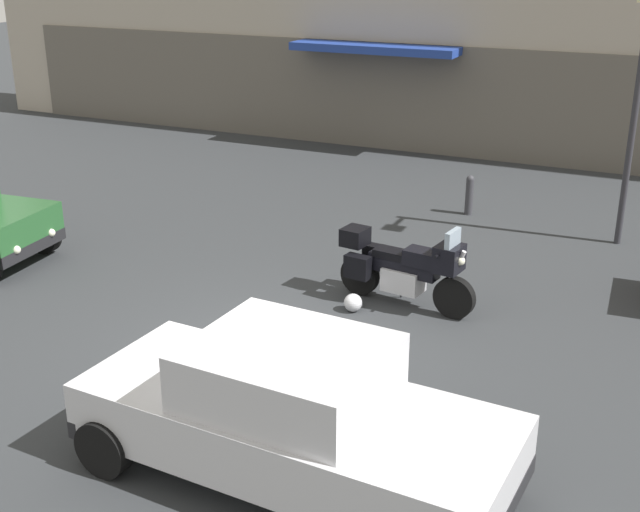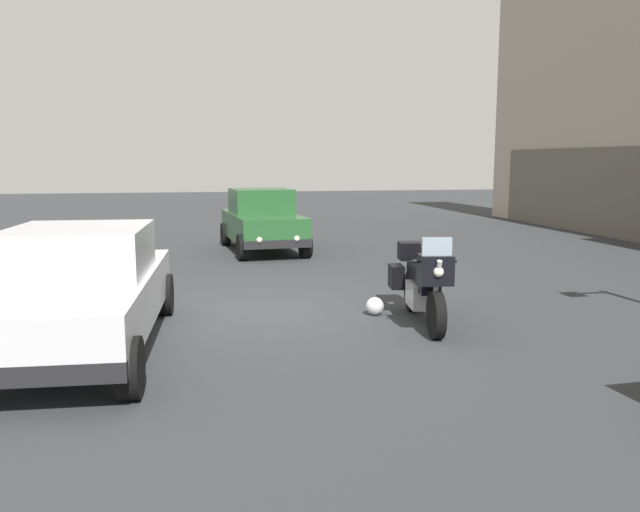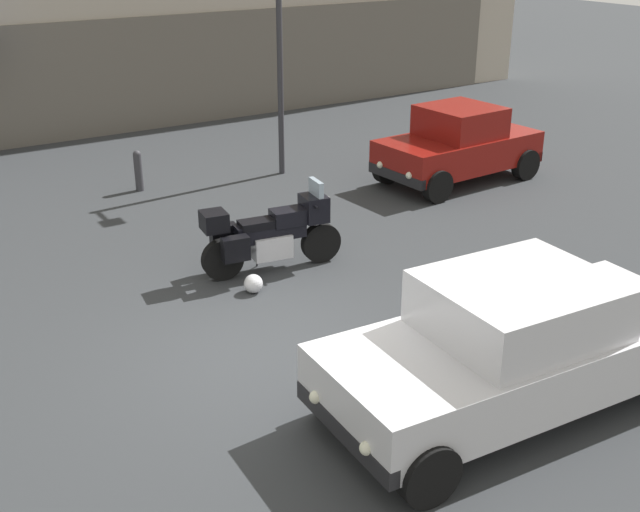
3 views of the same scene
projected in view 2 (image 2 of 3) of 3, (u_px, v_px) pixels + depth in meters
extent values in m
plane|color=#2D3033|center=(257.00, 311.00, 10.22)|extent=(80.00, 80.00, 0.00)
cylinder|color=black|center=(436.00, 315.00, 8.58)|extent=(0.65, 0.23, 0.64)
cylinder|color=black|center=(412.00, 291.00, 10.18)|extent=(0.65, 0.23, 0.64)
cylinder|color=#B7B7BC|center=(437.00, 283.00, 8.53)|extent=(0.33, 0.12, 0.68)
cube|color=#B7B7BC|center=(423.00, 295.00, 9.40)|extent=(0.65, 0.48, 0.36)
cube|color=black|center=(423.00, 279.00, 9.37)|extent=(1.13, 0.43, 0.28)
cube|color=black|center=(428.00, 270.00, 9.04)|extent=(0.56, 0.41, 0.24)
cube|color=black|center=(420.00, 267.00, 9.54)|extent=(0.60, 0.38, 0.12)
cube|color=black|center=(435.00, 270.00, 8.61)|extent=(0.42, 0.49, 0.40)
cube|color=#8C9EAD|center=(437.00, 248.00, 8.52)|extent=(0.14, 0.41, 0.28)
sphere|color=#EAEACC|center=(439.00, 272.00, 8.43)|extent=(0.14, 0.14, 0.14)
cylinder|color=black|center=(434.00, 261.00, 8.67)|extent=(0.13, 0.62, 0.04)
cylinder|color=#B7B7BC|center=(427.00, 294.00, 10.02)|extent=(0.56, 0.17, 0.09)
cube|color=black|center=(432.00, 276.00, 10.04)|extent=(0.42, 0.25, 0.36)
cube|color=black|center=(396.00, 276.00, 10.00)|extent=(0.42, 0.25, 0.36)
cube|color=black|center=(412.00, 251.00, 10.18)|extent=(0.41, 0.45, 0.28)
cylinder|color=black|center=(432.00, 310.00, 9.60)|extent=(0.04, 0.13, 0.29)
sphere|color=silver|center=(375.00, 306.00, 9.92)|extent=(0.28, 0.28, 0.28)
cube|color=#235128|center=(263.00, 226.00, 16.84)|extent=(3.92, 1.95, 0.68)
cube|color=#235128|center=(261.00, 201.00, 16.89)|extent=(1.72, 1.64, 0.64)
cube|color=#8C9EAD|center=(267.00, 203.00, 16.17)|extent=(0.18, 1.39, 0.54)
cube|color=#8C9EAD|center=(256.00, 199.00, 17.60)|extent=(0.18, 1.39, 0.51)
cube|color=black|center=(278.00, 244.00, 15.12)|extent=(0.26, 1.64, 0.20)
cube|color=black|center=(250.00, 228.00, 18.63)|extent=(0.26, 1.64, 0.20)
cylinder|color=black|center=(305.00, 245.00, 15.73)|extent=(0.66, 0.27, 0.64)
cylinder|color=black|center=(242.00, 247.00, 15.30)|extent=(0.66, 0.27, 0.64)
cylinder|color=black|center=(280.00, 232.00, 18.48)|extent=(0.66, 0.27, 0.64)
cylinder|color=black|center=(226.00, 234.00, 18.05)|extent=(0.66, 0.27, 0.64)
sphere|color=silver|center=(297.00, 239.00, 15.18)|extent=(0.14, 0.14, 0.14)
sphere|color=silver|center=(259.00, 240.00, 14.93)|extent=(0.14, 0.14, 0.14)
cube|color=silver|center=(81.00, 301.00, 7.99)|extent=(4.59, 2.02, 0.64)
cube|color=silver|center=(79.00, 251.00, 7.95)|extent=(1.99, 1.73, 0.60)
cube|color=#8C9EAD|center=(94.00, 242.00, 8.83)|extent=(0.15, 1.50, 0.51)
cube|color=#8C9EAD|center=(61.00, 262.00, 7.07)|extent=(0.15, 1.50, 0.48)
cube|color=black|center=(113.00, 285.00, 10.18)|extent=(0.22, 1.76, 0.20)
cube|color=black|center=(29.00, 375.00, 5.87)|extent=(0.22, 1.76, 0.20)
cylinder|color=black|center=(51.00, 298.00, 9.69)|extent=(0.65, 0.26, 0.64)
cylinder|color=black|center=(165.00, 294.00, 9.92)|extent=(0.65, 0.26, 0.64)
cylinder|color=black|center=(130.00, 368.00, 6.40)|extent=(0.65, 0.26, 0.64)
sphere|color=silver|center=(82.00, 277.00, 10.15)|extent=(0.14, 0.14, 0.14)
sphere|color=silver|center=(145.00, 276.00, 10.28)|extent=(0.14, 0.14, 0.14)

